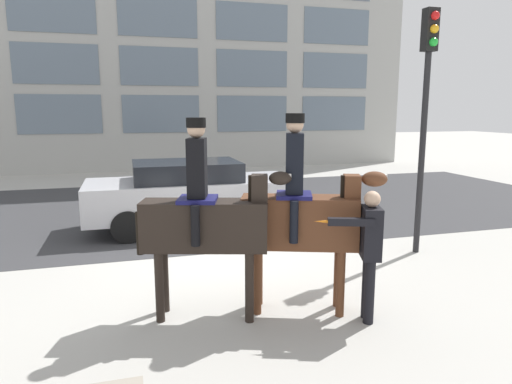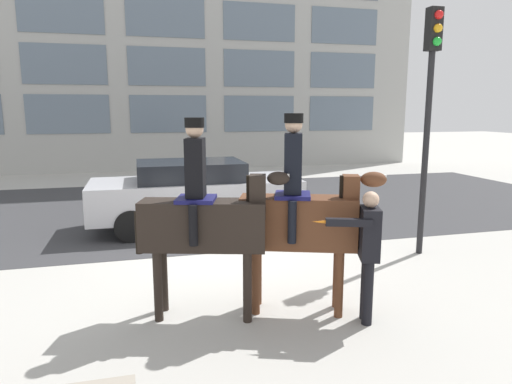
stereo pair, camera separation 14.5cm
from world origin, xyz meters
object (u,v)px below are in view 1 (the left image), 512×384
street_car_near_lane (191,193)px  traffic_light (426,95)px  mounted_horse_companion (302,216)px  pedestrian_bystander (369,246)px  mounted_horse_lead (207,219)px

street_car_near_lane → traffic_light: traffic_light is taller
mounted_horse_companion → traffic_light: 3.85m
pedestrian_bystander → traffic_light: bearing=-116.6°
mounted_horse_companion → street_car_near_lane: bearing=119.2°
pedestrian_bystander → street_car_near_lane: size_ratio=0.36×
street_car_near_lane → traffic_light: bearing=-37.9°
pedestrian_bystander → street_car_near_lane: (-1.48, 5.25, -0.18)m
street_car_near_lane → mounted_horse_companion: bearing=-80.5°
mounted_horse_companion → traffic_light: size_ratio=0.60×
street_car_near_lane → traffic_light: size_ratio=1.05×
mounted_horse_companion → pedestrian_bystander: bearing=-17.5°
mounted_horse_lead → traffic_light: 4.81m
pedestrian_bystander → mounted_horse_lead: bearing=-0.3°
mounted_horse_companion → traffic_light: traffic_light is taller
mounted_horse_lead → mounted_horse_companion: mounted_horse_companion is taller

